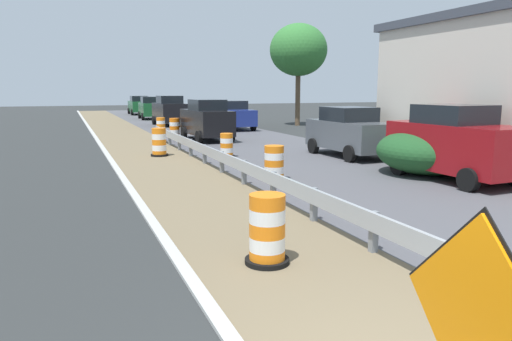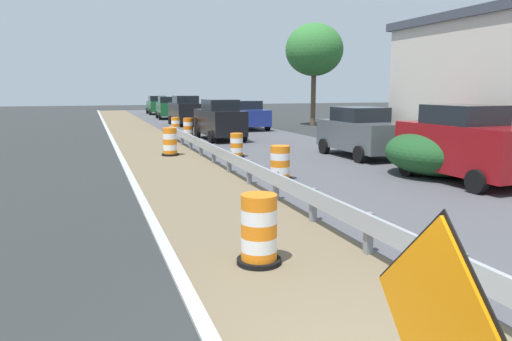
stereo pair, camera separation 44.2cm
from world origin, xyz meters
TOP-DOWN VIEW (x-y plane):
  - warning_sign_diamond at (-0.20, -0.67)m, footprint 0.15×1.56m
  - traffic_barrel_nearest at (-0.02, 3.53)m, footprint 0.70×0.70m
  - traffic_barrel_close at (2.91, 9.86)m, footprint 0.73×0.73m
  - traffic_barrel_mid at (0.67, 16.32)m, footprint 0.71×0.71m
  - traffic_barrel_far at (3.11, 14.98)m, footprint 0.63×0.63m
  - traffic_barrel_farther at (2.88, 23.60)m, footprint 0.70×0.70m
  - traffic_barrel_farthest at (2.63, 26.38)m, footprint 0.65×0.65m
  - car_lead_near_lane at (4.60, 49.11)m, footprint 2.11×4.47m
  - car_trailing_near_lane at (7.83, 13.41)m, footprint 2.13×4.15m
  - car_lead_far_lane at (4.15, 21.51)m, footprint 2.07×4.31m
  - car_mid_far_lane at (7.65, 27.57)m, footprint 2.09×4.62m
  - car_trailing_far_lane at (4.43, 40.70)m, footprint 2.10×4.12m
  - car_distant_a at (7.89, 7.85)m, footprint 2.18×4.20m
  - car_distant_b at (4.43, 32.51)m, footprint 2.08×4.23m
  - bush_roadside at (7.89, 8.96)m, footprint 3.25×3.25m
  - tree_roadside at (13.27, 28.95)m, footprint 4.18×4.18m

SIDE VIEW (x-z plane):
  - traffic_barrel_far at x=3.11m, z-range -0.05..0.91m
  - traffic_barrel_farthest at x=2.63m, z-range -0.05..0.92m
  - traffic_barrel_close at x=2.91m, z-range -0.05..0.99m
  - traffic_barrel_farther at x=2.88m, z-range -0.05..1.03m
  - traffic_barrel_nearest at x=-0.02m, z-range -0.05..1.05m
  - traffic_barrel_mid at x=0.67m, z-range -0.05..1.09m
  - bush_roadside at x=7.89m, z-range 0.00..1.49m
  - car_mid_far_lane at x=7.65m, z-range 0.00..1.92m
  - car_lead_near_lane at x=4.60m, z-range 0.00..1.97m
  - car_trailing_near_lane at x=7.83m, z-range 0.00..1.98m
  - car_trailing_far_lane at x=4.43m, z-range 0.00..2.01m
  - warning_sign_diamond at x=-0.20m, z-range 0.08..2.00m
  - car_lead_far_lane at x=4.15m, z-range 0.00..2.15m
  - car_distant_b at x=4.43m, z-range 0.00..2.20m
  - car_distant_a at x=7.89m, z-range 0.00..2.24m
  - tree_roadside at x=13.27m, z-range 1.78..9.16m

